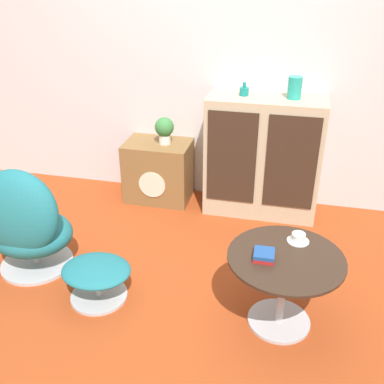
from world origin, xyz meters
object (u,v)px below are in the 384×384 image
(vase_inner_left, at_px, (295,88))
(book_stack, at_px, (264,255))
(potted_plant, at_px, (164,129))
(tv_console, at_px, (159,171))
(egg_chair, at_px, (25,225))
(vase_leftmost, at_px, (244,91))
(sideboard, at_px, (263,156))
(ottoman, at_px, (97,275))
(coffee_table, at_px, (284,277))
(teacup, at_px, (298,238))

(vase_inner_left, height_order, book_stack, vase_inner_left)
(potted_plant, bearing_deg, tv_console, -179.20)
(egg_chair, height_order, vase_leftmost, vase_leftmost)
(tv_console, distance_m, vase_leftmost, 1.06)
(sideboard, relative_size, vase_inner_left, 5.95)
(egg_chair, distance_m, potted_plant, 1.42)
(vase_leftmost, bearing_deg, sideboard, -1.19)
(ottoman, height_order, book_stack, book_stack)
(tv_console, xyz_separation_m, coffee_table, (1.17, -1.37, 0.08))
(vase_inner_left, bearing_deg, potted_plant, 179.55)
(sideboard, height_order, potted_plant, sideboard)
(coffee_table, distance_m, vase_leftmost, 1.59)
(sideboard, distance_m, book_stack, 1.41)
(coffee_table, xyz_separation_m, potted_plant, (-1.10, 1.37, 0.32))
(tv_console, distance_m, coffee_table, 1.80)
(vase_leftmost, xyz_separation_m, potted_plant, (-0.66, 0.01, -0.37))
(teacup, bearing_deg, ottoman, -170.24)
(coffee_table, bearing_deg, egg_chair, 175.48)
(vase_leftmost, bearing_deg, tv_console, 179.43)
(sideboard, height_order, coffee_table, sideboard)
(sideboard, height_order, teacup, sideboard)
(egg_chair, xyz_separation_m, ottoman, (0.58, -0.17, -0.19))
(teacup, distance_m, book_stack, 0.28)
(coffee_table, height_order, potted_plant, potted_plant)
(potted_plant, xyz_separation_m, book_stack, (0.98, -1.42, -0.16))
(coffee_table, bearing_deg, vase_inner_left, 92.33)
(tv_console, height_order, coffee_table, tv_console)
(tv_console, relative_size, ottoman, 1.28)
(sideboard, bearing_deg, potted_plant, 179.19)
(book_stack, bearing_deg, teacup, 49.96)
(potted_plant, bearing_deg, teacup, -45.90)
(sideboard, distance_m, ottoman, 1.69)
(sideboard, distance_m, egg_chair, 1.92)
(sideboard, distance_m, vase_inner_left, 0.62)
(ottoman, distance_m, vase_inner_left, 2.00)
(book_stack, bearing_deg, sideboard, 95.40)
(ottoman, bearing_deg, vase_leftmost, 62.94)
(ottoman, bearing_deg, potted_plant, 87.88)
(ottoman, relative_size, vase_inner_left, 2.65)
(coffee_table, xyz_separation_m, vase_leftmost, (-0.44, 1.36, 0.69))
(coffee_table, xyz_separation_m, teacup, (0.06, 0.17, 0.16))
(egg_chair, relative_size, vase_leftmost, 7.78)
(ottoman, bearing_deg, teacup, 9.76)
(coffee_table, height_order, book_stack, book_stack)
(book_stack, bearing_deg, ottoman, 179.62)
(vase_leftmost, bearing_deg, coffee_table, -72.15)
(egg_chair, bearing_deg, potted_plant, 63.03)
(vase_inner_left, distance_m, book_stack, 1.52)
(vase_leftmost, distance_m, book_stack, 1.54)
(egg_chair, bearing_deg, ottoman, -16.78)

